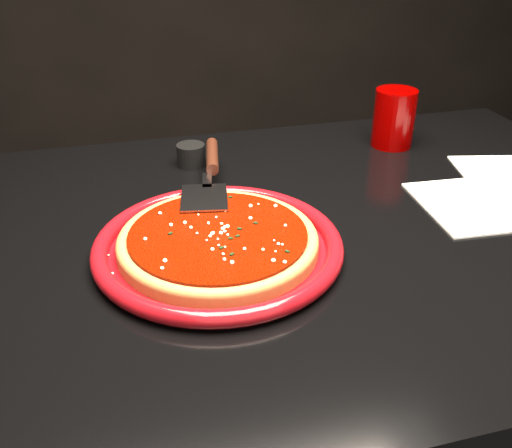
{
  "coord_description": "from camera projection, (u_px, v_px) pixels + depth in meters",
  "views": [
    {
      "loc": [
        -0.23,
        -0.68,
        1.16
      ],
      "look_at": [
        -0.06,
        -0.02,
        0.77
      ],
      "focal_mm": 40.0,
      "sensor_mm": 36.0,
      "label": 1
    }
  ],
  "objects": [
    {
      "name": "cup",
      "position": [
        394.0,
        118.0,
        1.08
      ],
      "size": [
        0.09,
        0.09,
        0.11
      ],
      "primitive_type": "cylinder",
      "rotation": [
        0.0,
        0.0,
        -0.22
      ],
      "color": "#780000",
      "rests_on": "table"
    },
    {
      "name": "parmesan_dusting",
      "position": [
        218.0,
        231.0,
        0.75
      ],
      "size": [
        0.23,
        0.23,
        0.01
      ],
      "primitive_type": null,
      "color": "#FFF6CA",
      "rests_on": "plate"
    },
    {
      "name": "napkin_b",
      "position": [
        493.0,
        171.0,
        0.99
      ],
      "size": [
        0.15,
        0.15,
        0.0
      ],
      "primitive_type": "cube",
      "rotation": [
        0.0,
        0.0,
        -0.23
      ],
      "color": "silver",
      "rests_on": "table"
    },
    {
      "name": "napkin_a",
      "position": [
        479.0,
        204.0,
        0.88
      ],
      "size": [
        0.19,
        0.19,
        0.0
      ],
      "primitive_type": "cube",
      "rotation": [
        0.0,
        0.0,
        -0.07
      ],
      "color": "silver",
      "rests_on": "table"
    },
    {
      "name": "table",
      "position": [
        284.0,
        408.0,
        1.01
      ],
      "size": [
        1.2,
        0.8,
        0.75
      ],
      "primitive_type": "cube",
      "color": "black",
      "rests_on": "floor"
    },
    {
      "name": "ramekin",
      "position": [
        191.0,
        155.0,
        1.01
      ],
      "size": [
        0.06,
        0.06,
        0.04
      ],
      "primitive_type": "cylinder",
      "rotation": [
        0.0,
        0.0,
        -0.22
      ],
      "color": "black",
      "rests_on": "table"
    },
    {
      "name": "pizza_sauce",
      "position": [
        218.0,
        236.0,
        0.75
      ],
      "size": [
        0.29,
        0.29,
        0.01
      ],
      "primitive_type": "cylinder",
      "rotation": [
        0.0,
        0.0,
        -0.26
      ],
      "color": "#740F00",
      "rests_on": "plate"
    },
    {
      "name": "pizza_crust_rim",
      "position": [
        218.0,
        239.0,
        0.75
      ],
      "size": [
        0.33,
        0.33,
        0.02
      ],
      "primitive_type": "torus",
      "rotation": [
        0.0,
        0.0,
        -0.26
      ],
      "color": "#905E30",
      "rests_on": "plate"
    },
    {
      "name": "pizza_server",
      "position": [
        210.0,
        173.0,
        0.89
      ],
      "size": [
        0.13,
        0.3,
        0.02
      ],
      "primitive_type": null,
      "rotation": [
        0.0,
        0.0,
        -0.18
      ],
      "color": "#BBBDC2",
      "rests_on": "plate"
    },
    {
      "name": "pizza_crust",
      "position": [
        218.0,
        243.0,
        0.75
      ],
      "size": [
        0.33,
        0.33,
        0.01
      ],
      "primitive_type": "cylinder",
      "rotation": [
        0.0,
        0.0,
        -0.26
      ],
      "color": "#905E30",
      "rests_on": "plate"
    },
    {
      "name": "basil_flecks",
      "position": [
        218.0,
        232.0,
        0.75
      ],
      "size": [
        0.21,
        0.21,
        0.0
      ],
      "primitive_type": null,
      "color": "black",
      "rests_on": "plate"
    },
    {
      "name": "plate",
      "position": [
        218.0,
        246.0,
        0.76
      ],
      "size": [
        0.41,
        0.41,
        0.02
      ],
      "primitive_type": "cylinder",
      "rotation": [
        0.0,
        0.0,
        -0.26
      ],
      "color": "maroon",
      "rests_on": "table"
    }
  ]
}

